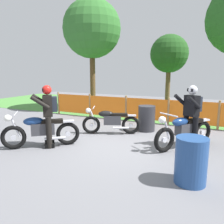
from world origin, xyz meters
name	(u,v)px	position (x,y,z in m)	size (l,w,h in m)	color
ground	(117,144)	(0.00, 0.00, -0.01)	(24.00, 24.00, 0.02)	slate
grass_verge	(164,109)	(0.00, 6.36, 0.01)	(24.00, 6.84, 0.01)	#4C8C3D
barrier_fence	(146,109)	(0.00, 2.94, 0.54)	(8.84, 0.08, 1.05)	#997547
tree_leftmost	(92,29)	(-3.52, 4.78, 4.15)	(2.98, 2.98, 5.67)	brown
tree_near_left	(169,54)	(-0.22, 8.22, 3.04)	(2.26, 2.26, 4.20)	brown
motorcycle_lead	(111,121)	(-0.60, 0.85, 0.44)	(1.78, 0.92, 0.90)	black
motorcycle_trailing	(184,130)	(1.78, 0.50, 0.48)	(1.31, 1.77, 0.99)	black
motorcycle_third	(41,130)	(-1.78, -1.11, 0.48)	(1.66, 1.42, 0.98)	black
rider_trailing	(191,113)	(1.91, 0.68, 0.95)	(0.72, 0.78, 1.69)	black
rider_third	(48,113)	(-1.60, -0.96, 0.95)	(0.78, 0.75, 1.69)	black
oil_drum	(191,161)	(2.14, -1.46, 0.44)	(0.58, 0.58, 0.88)	navy
spare_drum	(147,118)	(0.36, 1.74, 0.44)	(0.58, 0.58, 0.88)	#2D2D33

